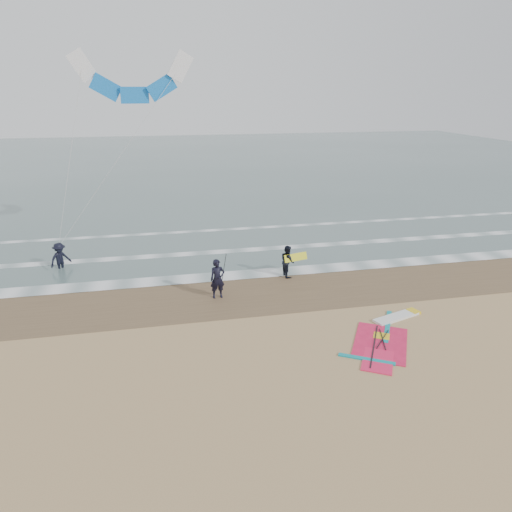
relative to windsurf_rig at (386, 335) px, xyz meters
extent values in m
plane|color=tan|center=(-3.06, -0.90, -0.03)|extent=(120.00, 120.00, 0.00)
cube|color=#47605E|center=(-3.06, 47.10, -0.02)|extent=(120.00, 80.00, 0.02)
cube|color=brown|center=(-3.06, 5.10, -0.03)|extent=(120.00, 5.00, 0.01)
cube|color=white|center=(-3.06, 7.30, 0.00)|extent=(120.00, 1.20, 0.02)
cube|color=white|center=(-3.06, 11.10, 0.00)|extent=(120.00, 0.70, 0.02)
cube|color=white|center=(-3.06, 15.60, 0.00)|extent=(120.00, 0.50, 0.01)
cube|color=white|center=(1.11, 1.30, 0.02)|extent=(2.24, 1.19, 0.10)
cube|color=yellow|center=(2.06, 1.61, 0.03)|extent=(0.53, 0.62, 0.11)
cube|color=#EF1E4D|center=(-0.46, -0.44, -0.01)|extent=(3.05, 3.37, 0.03)
cube|color=#EF1E4D|center=(-1.11, -1.57, -0.01)|extent=(1.69, 1.88, 0.04)
cube|color=#0C8C99|center=(0.41, 0.69, -0.01)|extent=(1.56, 2.51, 0.04)
cube|color=#0C8C99|center=(-1.46, -1.39, -0.01)|extent=(1.83, 1.17, 0.04)
cube|color=yellow|center=(-0.20, 0.00, -0.01)|extent=(0.79, 0.76, 0.05)
cylinder|color=black|center=(-0.81, -0.61, 0.01)|extent=(1.61, 2.74, 0.05)
cylinder|color=black|center=(-0.28, -0.26, 0.03)|extent=(1.07, 1.19, 0.03)
cylinder|color=black|center=(-0.28, -0.26, 0.03)|extent=(0.52, 1.50, 0.03)
imported|color=black|center=(-6.01, 4.88, 0.90)|extent=(0.73, 0.52, 1.86)
imported|color=black|center=(-2.18, 6.72, 0.80)|extent=(0.72, 0.88, 1.66)
imported|color=black|center=(-13.83, 10.17, 0.88)|extent=(1.32, 1.28, 1.81)
cylinder|color=black|center=(-5.71, 4.88, 1.34)|extent=(0.17, 0.86, 1.82)
cube|color=yellow|center=(-1.78, 6.62, 1.02)|extent=(1.30, 0.51, 0.39)
cube|color=white|center=(-11.83, 12.31, 10.23)|extent=(1.48, 0.32, 1.71)
cube|color=blue|center=(-10.77, 12.31, 9.17)|extent=(1.71, 0.36, 1.48)
cube|color=blue|center=(-9.32, 12.31, 8.78)|extent=(1.48, 0.32, 0.86)
cube|color=blue|center=(-7.87, 12.31, 9.17)|extent=(1.71, 0.36, 1.48)
cube|color=white|center=(-6.81, 12.31, 10.23)|extent=(1.48, 0.32, 1.71)
cylinder|color=beige|center=(-12.83, 11.24, 5.71)|extent=(2.02, 2.16, 9.05)
cylinder|color=beige|center=(-10.32, 11.24, 5.71)|extent=(7.03, 2.15, 9.05)
camera|label=1|loc=(-8.16, -14.34, 9.03)|focal=32.00mm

